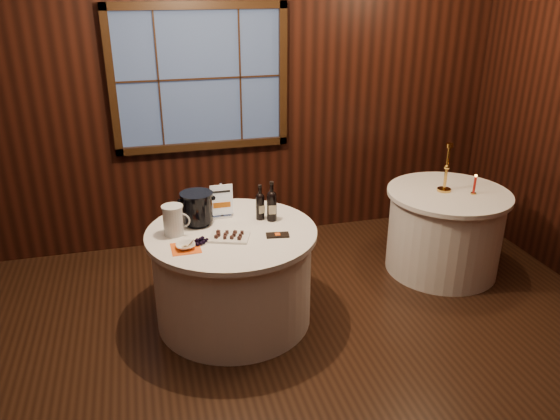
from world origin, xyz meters
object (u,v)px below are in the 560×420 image
object	(u,v)px
port_bottle_right	(272,204)
chocolate_box	(278,235)
main_table	(233,275)
side_table	(444,231)
red_candle	(474,186)
brass_candlestick	(446,174)
port_bottle_left	(260,204)
grape_bunch	(201,242)
glass_pitcher	(173,220)
ice_bucket	(197,208)
cracker_bowl	(186,246)
chocolate_plate	(229,236)
sign_stand	(222,206)

from	to	relation	value
port_bottle_right	chocolate_box	world-z (taller)	port_bottle_right
main_table	side_table	world-z (taller)	same
red_candle	brass_candlestick	bearing A→B (deg)	147.26
port_bottle_left	grape_bunch	xyz separation A→B (m)	(-0.50, -0.33, -0.10)
side_table	glass_pitcher	size ratio (longest dim) A/B	4.79
ice_bucket	cracker_bowl	world-z (taller)	ice_bucket
main_table	glass_pitcher	world-z (taller)	glass_pitcher
chocolate_plate	ice_bucket	bearing A→B (deg)	121.43
side_table	grape_bunch	world-z (taller)	grape_bunch
main_table	sign_stand	distance (m)	0.55
side_table	sign_stand	xyz separation A→B (m)	(-2.03, -0.04, 0.48)
chocolate_plate	cracker_bowl	distance (m)	0.33
chocolate_plate	main_table	bearing A→B (deg)	73.69
side_table	chocolate_plate	xyz separation A→B (m)	(-2.04, -0.43, 0.40)
grape_bunch	glass_pitcher	world-z (taller)	glass_pitcher
sign_stand	port_bottle_right	world-z (taller)	port_bottle_right
port_bottle_left	chocolate_plate	distance (m)	0.42
glass_pitcher	port_bottle_right	bearing A→B (deg)	28.47
port_bottle_right	chocolate_box	size ratio (longest dim) A/B	1.91
glass_pitcher	brass_candlestick	bearing A→B (deg)	30.72
chocolate_plate	brass_candlestick	distance (m)	2.06
ice_bucket	red_candle	bearing A→B (deg)	0.35
brass_candlestick	side_table	bearing A→B (deg)	-35.07
side_table	chocolate_box	bearing A→B (deg)	-164.13
glass_pitcher	brass_candlestick	size ratio (longest dim) A/B	0.52
grape_bunch	ice_bucket	bearing A→B (deg)	86.74
glass_pitcher	cracker_bowl	bearing A→B (deg)	-53.63
main_table	port_bottle_left	world-z (taller)	port_bottle_left
chocolate_plate	red_candle	size ratio (longest dim) A/B	1.81
port_bottle_right	side_table	bearing A→B (deg)	14.36
ice_bucket	chocolate_box	world-z (taller)	ice_bucket
port_bottle_left	red_candle	bearing A→B (deg)	-9.76
chocolate_plate	brass_candlestick	size ratio (longest dim) A/B	0.75
main_table	red_candle	world-z (taller)	red_candle
chocolate_box	ice_bucket	bearing A→B (deg)	154.52
port_bottle_right	chocolate_plate	world-z (taller)	port_bottle_right
grape_bunch	chocolate_box	bearing A→B (deg)	-0.05
main_table	port_bottle_left	bearing A→B (deg)	30.38
port_bottle_right	cracker_bowl	distance (m)	0.77
main_table	chocolate_plate	world-z (taller)	chocolate_plate
port_bottle_right	ice_bucket	distance (m)	0.57
red_candle	glass_pitcher	bearing A→B (deg)	-176.67
grape_bunch	sign_stand	bearing A→B (deg)	63.46
port_bottle_left	port_bottle_right	bearing A→B (deg)	-41.29
ice_bucket	brass_candlestick	xyz separation A→B (m)	(2.19, 0.15, 0.02)
port_bottle_right	grape_bunch	xyz separation A→B (m)	(-0.58, -0.28, -0.12)
port_bottle_right	port_bottle_left	bearing A→B (deg)	157.37
sign_stand	main_table	bearing A→B (deg)	-84.65
grape_bunch	brass_candlestick	distance (m)	2.27
port_bottle_right	cracker_bowl	bearing A→B (deg)	-148.23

